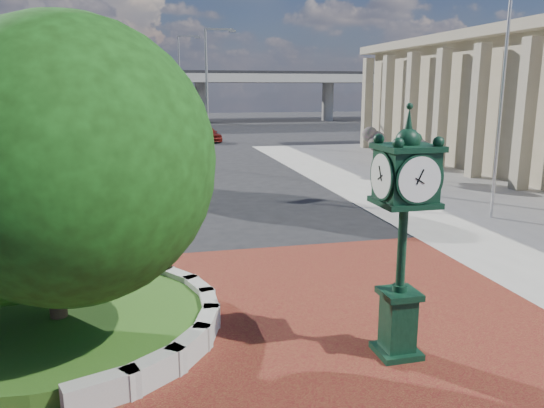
{
  "coord_description": "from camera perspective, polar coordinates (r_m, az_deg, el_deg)",
  "views": [
    {
      "loc": [
        -2.95,
        -11.29,
        5.18
      ],
      "look_at": [
        0.02,
        1.5,
        2.29
      ],
      "focal_mm": 35.0,
      "sensor_mm": 36.0,
      "label": 1
    }
  ],
  "objects": [
    {
      "name": "parked_car",
      "position": [
        52.25,
        -7.1,
        7.5
      ],
      "size": [
        3.02,
        4.88,
        1.55
      ],
      "primitive_type": "imported",
      "rotation": [
        0.0,
        0.0,
        0.28
      ],
      "color": "#64120E",
      "rests_on": "ground"
    },
    {
      "name": "planter_wall",
      "position": [
        12.32,
        -11.08,
        -11.32
      ],
      "size": [
        2.96,
        6.77,
        0.54
      ],
      "color": "#9E9B93",
      "rests_on": "ground"
    },
    {
      "name": "tree_street",
      "position": [
        29.38,
        -15.25,
        8.21
      ],
      "size": [
        4.4,
        4.4,
        5.45
      ],
      "color": "#38281C",
      "rests_on": "ground"
    },
    {
      "name": "grass_bed",
      "position": [
        12.52,
        -21.84,
        -11.98
      ],
      "size": [
        6.1,
        6.1,
        0.4
      ],
      "primitive_type": "cylinder",
      "color": "#214513",
      "rests_on": "ground"
    },
    {
      "name": "post_clock",
      "position": [
        10.21,
        13.92,
        -2.27
      ],
      "size": [
        1.03,
        1.03,
        4.84
      ],
      "color": "black",
      "rests_on": "ground"
    },
    {
      "name": "shrub_far",
      "position": [
        36.98,
        10.93,
        6.64
      ],
      "size": [
        1.2,
        1.2,
        2.2
      ],
      "color": "#38281C",
      "rests_on": "ground"
    },
    {
      "name": "shrub_near",
      "position": [
        30.43,
        14.97,
        5.24
      ],
      "size": [
        1.2,
        1.2,
        2.2
      ],
      "color": "#38281C",
      "rests_on": "ground"
    },
    {
      "name": "tree_planter",
      "position": [
        11.57,
        -23.24,
        4.18
      ],
      "size": [
        5.2,
        5.2,
        6.33
      ],
      "color": "#38281C",
      "rests_on": "ground"
    },
    {
      "name": "ground",
      "position": [
        12.77,
        1.44,
        -11.52
      ],
      "size": [
        200.0,
        200.0,
        0.0
      ],
      "primitive_type": "plane",
      "color": "black",
      "rests_on": "ground"
    },
    {
      "name": "street_lamp_far",
      "position": [
        56.16,
        -9.64,
        13.13
      ],
      "size": [
        2.3,
        0.51,
        10.28
      ],
      "color": "slate",
      "rests_on": "ground"
    },
    {
      "name": "shrub_mid",
      "position": [
        31.85,
        14.52,
        5.57
      ],
      "size": [
        1.2,
        1.2,
        2.2
      ],
      "color": "#38281C",
      "rests_on": "ground"
    },
    {
      "name": "plaza",
      "position": [
        11.89,
        2.68,
        -13.33
      ],
      "size": [
        12.0,
        12.0,
        0.04
      ],
      "primitive_type": "cube",
      "color": "maroon",
      "rests_on": "ground"
    },
    {
      "name": "overpass",
      "position": [
        81.35,
        -11.44,
        13.15
      ],
      "size": [
        90.0,
        12.0,
        7.5
      ],
      "color": "#9E9B93",
      "rests_on": "ground"
    },
    {
      "name": "street_lamp_near",
      "position": [
        34.69,
        -6.67,
        12.3
      ],
      "size": [
        1.97,
        0.41,
        8.79
      ],
      "color": "slate",
      "rests_on": "ground"
    },
    {
      "name": "flagpole_a",
      "position": [
        22.62,
        23.6,
        11.77
      ],
      "size": [
        1.56,
        0.62,
        10.38
      ],
      "color": "silver",
      "rests_on": "ground"
    }
  ]
}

